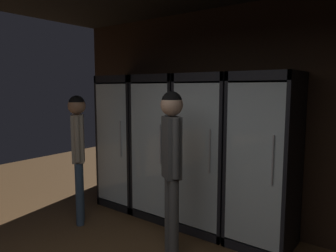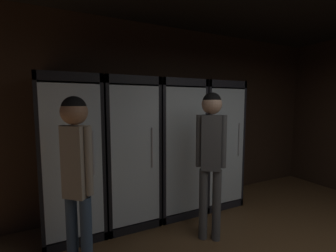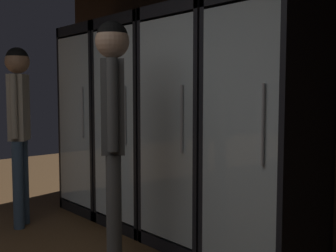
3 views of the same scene
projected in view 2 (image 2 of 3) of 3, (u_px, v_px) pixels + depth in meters
wall_back at (191, 116)px, 3.83m from camera, size 6.00×0.06×2.80m
cooler_far_left at (72, 158)px, 2.77m from camera, size 0.69×0.66×1.95m
cooler_left at (128, 152)px, 3.07m from camera, size 0.69×0.66×1.95m
cooler_center at (174, 148)px, 3.38m from camera, size 0.69×0.66×1.95m
cooler_right at (213, 144)px, 3.68m from camera, size 0.69×0.66×1.95m
shopper_near at (211, 147)px, 2.60m from camera, size 0.30×0.26×1.75m
shopper_far at (76, 167)px, 1.92m from camera, size 0.25×0.24×1.68m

